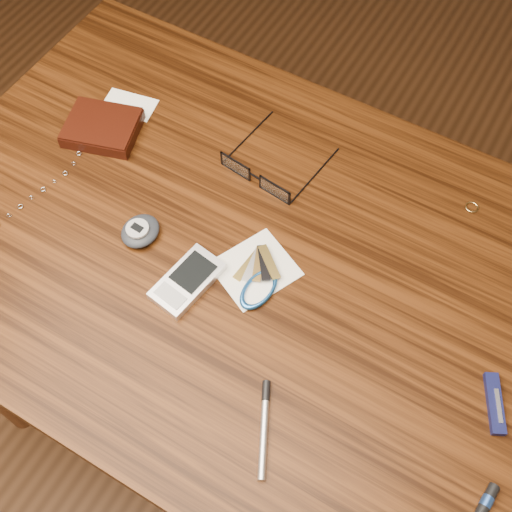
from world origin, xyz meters
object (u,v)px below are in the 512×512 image
object	(u,v)px
pedometer	(140,231)
silver_pen	(264,421)
desk	(239,281)
notepad_keys	(258,278)
wallet_and_card	(103,127)
eyeglasses	(258,175)
pda_phone	(187,281)
pocket_knife	(495,403)

from	to	relation	value
pedometer	silver_pen	xyz separation A→B (m)	(0.29, -0.15, -0.01)
desk	notepad_keys	distance (m)	0.12
desk	notepad_keys	bearing A→B (deg)	-30.55
notepad_keys	wallet_and_card	bearing A→B (deg)	162.54
desk	eyeglasses	size ratio (longest dim) A/B	6.61
wallet_and_card	pda_phone	size ratio (longest dim) A/B	1.46
pocket_knife	silver_pen	distance (m)	0.29
notepad_keys	pedometer	bearing A→B (deg)	-173.43
pda_phone	pedometer	world-z (taller)	pedometer
eyeglasses	silver_pen	distance (m)	0.38
silver_pen	eyeglasses	bearing A→B (deg)	121.20
wallet_and_card	notepad_keys	bearing A→B (deg)	-17.46
pedometer	pocket_knife	distance (m)	0.54
pedometer	notepad_keys	xyz separation A→B (m)	(0.19, 0.02, -0.01)
desk	pda_phone	xyz separation A→B (m)	(-0.03, -0.08, 0.11)
eyeglasses	pocket_knife	size ratio (longest dim) A/B	1.93
eyeglasses	pda_phone	xyz separation A→B (m)	(0.00, -0.21, -0.01)
desk	notepad_keys	xyz separation A→B (m)	(0.05, -0.03, 0.11)
desk	eyeglasses	xyz separation A→B (m)	(-0.04, 0.12, 0.12)
desk	pda_phone	size ratio (longest dim) A/B	8.91
eyeglasses	pocket_knife	distance (m)	0.46
pedometer	eyeglasses	bearing A→B (deg)	60.19
wallet_and_card	pedometer	size ratio (longest dim) A/B	2.58
pda_phone	notepad_keys	distance (m)	0.10
desk	wallet_and_card	xyz separation A→B (m)	(-0.30, 0.08, 0.11)
desk	notepad_keys	size ratio (longest dim) A/B	7.38
pedometer	pocket_knife	bearing A→B (deg)	1.66
desk	silver_pen	world-z (taller)	silver_pen
pda_phone	silver_pen	xyz separation A→B (m)	(0.19, -0.12, -0.00)
desk	eyeglasses	bearing A→B (deg)	106.41
eyeglasses	silver_pen	size ratio (longest dim) A/B	1.32
pda_phone	pedometer	xyz separation A→B (m)	(-0.10, 0.03, 0.00)
desk	pocket_knife	xyz separation A→B (m)	(0.40, -0.04, 0.11)
pda_phone	pedometer	bearing A→B (deg)	162.16
desk	pda_phone	world-z (taller)	pda_phone
pda_phone	pocket_knife	xyz separation A→B (m)	(0.43, 0.05, -0.00)
desk	wallet_and_card	bearing A→B (deg)	164.99
wallet_and_card	pocket_knife	bearing A→B (deg)	-9.43
pedometer	pocket_knife	world-z (taller)	pedometer
desk	pedometer	world-z (taller)	pedometer
wallet_and_card	silver_pen	xyz separation A→B (m)	(0.46, -0.28, -0.01)
pedometer	pda_phone	bearing A→B (deg)	-17.84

